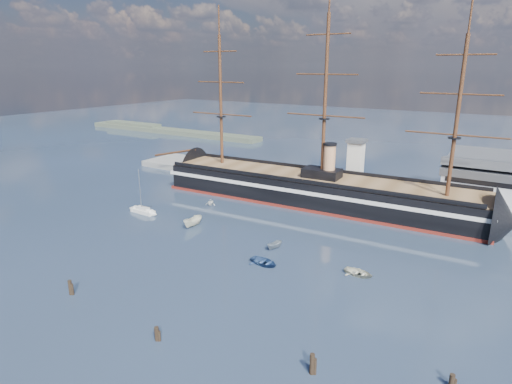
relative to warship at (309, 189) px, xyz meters
The scene contains 14 objects.
ground 21.13m from the warship, 74.66° to the right, with size 600.00×600.00×0.00m, color #263241.
quay 22.63m from the warship, 45.93° to the left, with size 180.00×18.00×2.00m, color slate.
quay_tower 16.54m from the warship, 56.86° to the left, with size 5.00×5.00×15.00m.
shoreline 153.36m from the warship, 150.72° to the left, with size 120.00×10.00×4.00m.
warship is the anchor object (origin of this frame).
sailboat 45.66m from the warship, 135.77° to the right, with size 7.40×2.39×11.74m.
motorboat_a 35.84m from the warship, 114.91° to the right, with size 7.12×2.61×2.85m, color white.
motorboat_b 42.05m from the warship, 76.02° to the right, with size 3.73×1.49×1.74m, color navy.
motorboat_c 34.33m from the warship, 76.15° to the right, with size 4.88×1.79×1.95m, color slate.
motorboat_d 27.91m from the warship, 142.18° to the right, with size 5.14×2.23×1.89m, color white.
motorboat_e 44.51m from the warship, 52.18° to the right, with size 3.38×1.35×1.58m, color beige.
piling_near_left 68.90m from the warship, 99.65° to the right, with size 0.64×0.64×3.35m, color black.
piling_near_mid 69.94m from the warship, 81.85° to the right, with size 0.64×0.64×2.84m, color black.
piling_near_right 70.93m from the warship, 63.85° to the right, with size 0.64×0.64×3.57m, color black.
Camera 1 is at (44.03, -45.33, 37.17)m, focal length 30.00 mm.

